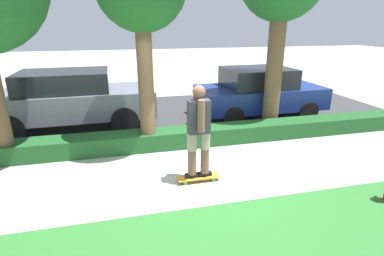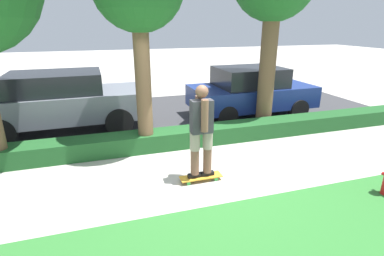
# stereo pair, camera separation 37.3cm
# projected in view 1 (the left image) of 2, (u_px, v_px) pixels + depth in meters

# --- Properties ---
(ground_plane) EXTENTS (60.00, 60.00, 0.00)m
(ground_plane) POSITION_uv_depth(u_px,v_px,m) (201.00, 176.00, 5.74)
(ground_plane) COLOR #ADA89E
(street_asphalt) EXTENTS (14.63, 5.00, 0.01)m
(street_asphalt) POSITION_uv_depth(u_px,v_px,m) (167.00, 115.00, 9.59)
(street_asphalt) COLOR #38383A
(street_asphalt) RESTS_ON ground_plane
(hedge_row) EXTENTS (14.63, 0.60, 0.41)m
(hedge_row) POSITION_uv_depth(u_px,v_px,m) (184.00, 137.00, 7.14)
(hedge_row) COLOR #1E5123
(hedge_row) RESTS_ON ground_plane
(skateboard) EXTENTS (0.79, 0.24, 0.09)m
(skateboard) POSITION_uv_depth(u_px,v_px,m) (198.00, 177.00, 5.55)
(skateboard) COLOR gold
(skateboard) RESTS_ON ground_plane
(skater_person) EXTENTS (0.50, 0.44, 1.71)m
(skater_person) POSITION_uv_depth(u_px,v_px,m) (199.00, 130.00, 5.25)
(skater_person) COLOR black
(skater_person) RESTS_ON skateboard
(parked_car_front) EXTENTS (4.43, 1.88, 1.58)m
(parked_car_front) POSITION_uv_depth(u_px,v_px,m) (70.00, 99.00, 8.12)
(parked_car_front) COLOR slate
(parked_car_front) RESTS_ON ground_plane
(parked_car_middle) EXTENTS (3.84, 1.87, 1.50)m
(parked_car_middle) POSITION_uv_depth(u_px,v_px,m) (259.00, 92.00, 9.23)
(parked_car_middle) COLOR navy
(parked_car_middle) RESTS_ON ground_plane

